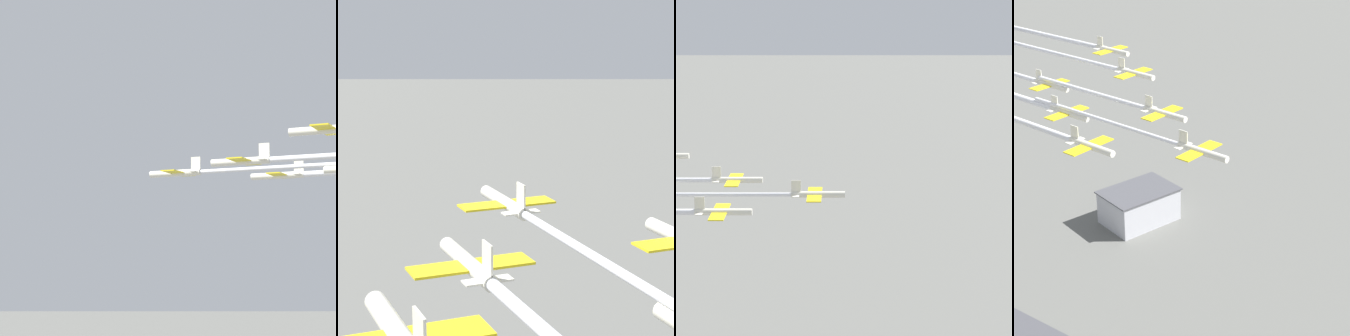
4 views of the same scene
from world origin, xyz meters
TOP-DOWN VIEW (x-y plane):
  - hangar at (-107.11, -77.78)m, footprint 26.72×18.65m
  - jet_0 at (-54.12, 16.34)m, footprint 10.49×10.89m
  - jet_1 at (-60.84, -3.00)m, footprint 10.49×10.89m
  - jet_2 at (-40.48, 1.08)m, footprint 10.49×10.89m
  - jet_3 at (-67.56, -22.34)m, footprint 10.49×10.89m
  - jet_4 at (-47.20, -18.26)m, footprint 10.49×10.89m
  - jet_6 at (-74.27, -41.68)m, footprint 10.49×10.89m
  - jet_7 at (-53.91, -37.61)m, footprint 10.49×10.89m
  - smoke_trail_0 at (-49.18, -8.37)m, footprint 8.72×39.80m
  - smoke_trail_1 at (-56.51, -24.61)m, footprint 7.69×33.65m
  - smoke_trail_2 at (-36.68, -17.91)m, footprint 6.80×28.43m
  - smoke_trail_3 at (-62.17, -49.23)m, footprint 9.84×44.21m
  - smoke_trail_6 at (-69.85, -63.78)m, footprint 8.14×34.66m

SIDE VIEW (x-z plane):
  - hangar at x=-107.11m, z-range 0.02..12.83m
  - jet_7 at x=-53.91m, z-range 72.28..75.93m
  - jet_4 at x=-47.20m, z-range 72.28..75.93m
  - smoke_trail_2 at x=-36.68m, z-range 74.14..75.32m
  - jet_2 at x=-40.48m, z-range 72.96..76.61m
  - smoke_trail_0 at x=-49.18m, z-range 74.61..75.42m
  - jet_0 at x=-54.12m, z-range 73.24..76.89m
  - smoke_trail_1 at x=-56.51m, z-range 74.61..75.62m
  - jet_1 at x=-60.84m, z-range 73.35..76.99m
  - smoke_trail_3 at x=-62.17m, z-range 77.29..78.34m
  - jet_3 at x=-67.56m, z-range 76.05..79.69m
  - smoke_trail_6 at x=-69.85m, z-range 77.48..78.76m
  - jet_6 at x=-74.27m, z-range 76.35..80.00m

